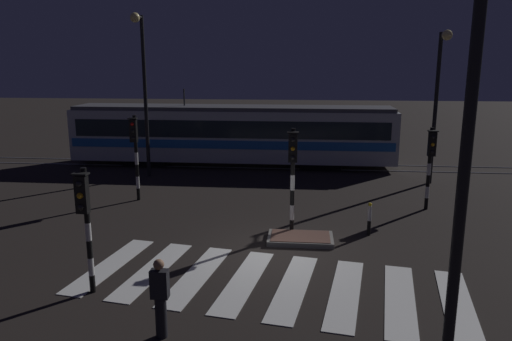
{
  "coord_description": "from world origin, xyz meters",
  "views": [
    {
      "loc": [
        0.81,
        -13.46,
        5.55
      ],
      "look_at": [
        -1.01,
        4.93,
        1.4
      ],
      "focal_mm": 33.92,
      "sensor_mm": 36.0,
      "label": 1
    }
  ],
  "objects_px": {
    "street_lamp_near_kerb": "(476,114)",
    "street_lamp_trackside_right": "(439,89)",
    "street_lamp_trackside_left": "(143,77)",
    "bollard_island_edge": "(369,219)",
    "tram": "(232,134)",
    "traffic_light_corner_near_left": "(85,213)",
    "pedestrian_waiting_at_kerb": "(160,298)",
    "traffic_light_corner_far_right": "(431,156)",
    "traffic_light_median_centre": "(293,166)",
    "traffic_light_corner_far_left": "(135,145)"
  },
  "relations": [
    {
      "from": "street_lamp_trackside_right",
      "to": "tram",
      "type": "distance_m",
      "value": 10.7
    },
    {
      "from": "pedestrian_waiting_at_kerb",
      "to": "bollard_island_edge",
      "type": "height_order",
      "value": "pedestrian_waiting_at_kerb"
    },
    {
      "from": "bollard_island_edge",
      "to": "traffic_light_corner_far_left",
      "type": "bearing_deg",
      "value": 160.15
    },
    {
      "from": "traffic_light_corner_far_right",
      "to": "pedestrian_waiting_at_kerb",
      "type": "xyz_separation_m",
      "value": [
        -7.6,
        -9.58,
        -1.22
      ]
    },
    {
      "from": "street_lamp_trackside_left",
      "to": "tram",
      "type": "bearing_deg",
      "value": 40.89
    },
    {
      "from": "street_lamp_trackside_right",
      "to": "bollard_island_edge",
      "type": "distance_m",
      "value": 8.95
    },
    {
      "from": "traffic_light_median_centre",
      "to": "street_lamp_near_kerb",
      "type": "distance_m",
      "value": 8.89
    },
    {
      "from": "tram",
      "to": "bollard_island_edge",
      "type": "relative_size",
      "value": 15.81
    },
    {
      "from": "street_lamp_trackside_right",
      "to": "bollard_island_edge",
      "type": "xyz_separation_m",
      "value": [
        -3.75,
        -7.16,
        -3.83
      ]
    },
    {
      "from": "street_lamp_trackside_right",
      "to": "tram",
      "type": "height_order",
      "value": "street_lamp_trackside_right"
    },
    {
      "from": "tram",
      "to": "traffic_light_median_centre",
      "type": "bearing_deg",
      "value": -71.82
    },
    {
      "from": "traffic_light_corner_far_left",
      "to": "bollard_island_edge",
      "type": "relative_size",
      "value": 3.15
    },
    {
      "from": "traffic_light_corner_far_left",
      "to": "street_lamp_near_kerb",
      "type": "bearing_deg",
      "value": -51.82
    },
    {
      "from": "traffic_light_corner_near_left",
      "to": "street_lamp_trackside_right",
      "type": "distance_m",
      "value": 16.49
    },
    {
      "from": "traffic_light_corner_far_right",
      "to": "street_lamp_near_kerb",
      "type": "bearing_deg",
      "value": -101.92
    },
    {
      "from": "street_lamp_near_kerb",
      "to": "traffic_light_corner_far_left",
      "type": "bearing_deg",
      "value": 128.18
    },
    {
      "from": "pedestrian_waiting_at_kerb",
      "to": "bollard_island_edge",
      "type": "distance_m",
      "value": 8.25
    },
    {
      "from": "street_lamp_trackside_left",
      "to": "tram",
      "type": "height_order",
      "value": "street_lamp_trackside_left"
    },
    {
      "from": "traffic_light_corner_near_left",
      "to": "pedestrian_waiting_at_kerb",
      "type": "bearing_deg",
      "value": -36.58
    },
    {
      "from": "traffic_light_corner_far_left",
      "to": "street_lamp_trackside_left",
      "type": "bearing_deg",
      "value": 102.54
    },
    {
      "from": "street_lamp_trackside_right",
      "to": "pedestrian_waiting_at_kerb",
      "type": "xyz_separation_m",
      "value": [
        -8.78,
        -13.7,
        -3.52
      ]
    },
    {
      "from": "bollard_island_edge",
      "to": "tram",
      "type": "bearing_deg",
      "value": 119.92
    },
    {
      "from": "traffic_light_corner_far_right",
      "to": "street_lamp_near_kerb",
      "type": "distance_m",
      "value": 11.95
    },
    {
      "from": "traffic_light_median_centre",
      "to": "street_lamp_near_kerb",
      "type": "bearing_deg",
      "value": -71.61
    },
    {
      "from": "street_lamp_trackside_left",
      "to": "bollard_island_edge",
      "type": "distance_m",
      "value": 12.94
    },
    {
      "from": "traffic_light_corner_near_left",
      "to": "traffic_light_corner_far_left",
      "type": "bearing_deg",
      "value": 101.28
    },
    {
      "from": "traffic_light_median_centre",
      "to": "traffic_light_corner_near_left",
      "type": "height_order",
      "value": "traffic_light_median_centre"
    },
    {
      "from": "tram",
      "to": "pedestrian_waiting_at_kerb",
      "type": "xyz_separation_m",
      "value": [
        1.03,
        -17.06,
        -0.87
      ]
    },
    {
      "from": "traffic_light_corner_far_left",
      "to": "traffic_light_median_centre",
      "type": "distance_m",
      "value": 7.26
    },
    {
      "from": "traffic_light_corner_far_right",
      "to": "tram",
      "type": "bearing_deg",
      "value": 139.1
    },
    {
      "from": "traffic_light_median_centre",
      "to": "pedestrian_waiting_at_kerb",
      "type": "distance_m",
      "value": 6.93
    },
    {
      "from": "tram",
      "to": "bollard_island_edge",
      "type": "distance_m",
      "value": 12.2
    },
    {
      "from": "traffic_light_corner_far_left",
      "to": "street_lamp_trackside_right",
      "type": "height_order",
      "value": "street_lamp_trackside_right"
    },
    {
      "from": "street_lamp_trackside_left",
      "to": "traffic_light_median_centre",
      "type": "bearing_deg",
      "value": -45.84
    },
    {
      "from": "traffic_light_corner_near_left",
      "to": "traffic_light_corner_far_right",
      "type": "bearing_deg",
      "value": 38.67
    },
    {
      "from": "traffic_light_corner_near_left",
      "to": "street_lamp_trackside_left",
      "type": "bearing_deg",
      "value": 101.71
    },
    {
      "from": "street_lamp_trackside_left",
      "to": "tram",
      "type": "xyz_separation_m",
      "value": [
        3.76,
        3.25,
        -3.1
      ]
    },
    {
      "from": "traffic_light_corner_far_right",
      "to": "street_lamp_near_kerb",
      "type": "xyz_separation_m",
      "value": [
        -2.4,
        -11.38,
        2.75
      ]
    },
    {
      "from": "street_lamp_trackside_left",
      "to": "traffic_light_corner_far_right",
      "type": "bearing_deg",
      "value": -18.82
    },
    {
      "from": "street_lamp_trackside_left",
      "to": "street_lamp_trackside_right",
      "type": "relative_size",
      "value": 1.12
    },
    {
      "from": "bollard_island_edge",
      "to": "traffic_light_corner_near_left",
      "type": "bearing_deg",
      "value": -146.4
    },
    {
      "from": "traffic_light_corner_far_right",
      "to": "bollard_island_edge",
      "type": "bearing_deg",
      "value": -130.14
    },
    {
      "from": "traffic_light_median_centre",
      "to": "pedestrian_waiting_at_kerb",
      "type": "relative_size",
      "value": 2.06
    },
    {
      "from": "tram",
      "to": "bollard_island_edge",
      "type": "bearing_deg",
      "value": -60.08
    },
    {
      "from": "street_lamp_near_kerb",
      "to": "bollard_island_edge",
      "type": "height_order",
      "value": "street_lamp_near_kerb"
    },
    {
      "from": "street_lamp_trackside_left",
      "to": "street_lamp_trackside_right",
      "type": "height_order",
      "value": "street_lamp_trackside_left"
    },
    {
      "from": "traffic_light_corner_far_right",
      "to": "tram",
      "type": "height_order",
      "value": "tram"
    },
    {
      "from": "street_lamp_near_kerb",
      "to": "street_lamp_trackside_right",
      "type": "bearing_deg",
      "value": 76.98
    },
    {
      "from": "street_lamp_near_kerb",
      "to": "pedestrian_waiting_at_kerb",
      "type": "bearing_deg",
      "value": 160.95
    },
    {
      "from": "street_lamp_trackside_left",
      "to": "pedestrian_waiting_at_kerb",
      "type": "relative_size",
      "value": 4.51
    }
  ]
}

